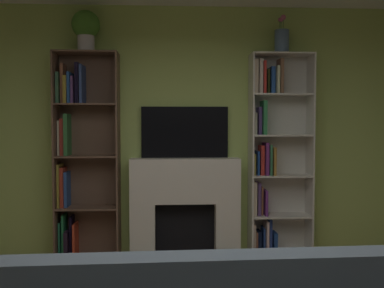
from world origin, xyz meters
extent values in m
cube|color=#AEC964|center=(0.00, 2.69, 1.41)|extent=(5.14, 0.06, 2.82)
cube|color=white|center=(-0.47, 2.53, 0.30)|extent=(0.27, 0.26, 0.61)
cube|color=white|center=(0.47, 2.53, 0.30)|extent=(0.27, 0.26, 0.61)
cube|color=white|center=(0.00, 2.53, 0.86)|extent=(1.22, 0.26, 0.50)
cube|color=black|center=(0.00, 2.62, 0.30)|extent=(0.67, 0.08, 0.61)
cube|color=#4F594C|center=(0.00, 2.25, 0.01)|extent=(1.32, 0.30, 0.03)
cube|color=black|center=(0.00, 2.63, 1.40)|extent=(0.98, 0.06, 0.58)
cube|color=brown|center=(-1.41, 2.51, 1.13)|extent=(0.02, 0.30, 2.27)
cube|color=brown|center=(-0.74, 2.51, 1.13)|extent=(0.02, 0.30, 2.27)
cube|color=brown|center=(-1.07, 2.65, 1.13)|extent=(0.69, 0.02, 2.27)
cube|color=brown|center=(-1.07, 2.51, 0.01)|extent=(0.65, 0.30, 0.02)
cube|color=#1F6F49|center=(-1.38, 2.54, 0.21)|extent=(0.02, 0.19, 0.39)
cube|color=#207240|center=(-1.34, 2.54, 0.26)|extent=(0.02, 0.20, 0.48)
cube|color=black|center=(-1.30, 2.52, 0.17)|extent=(0.04, 0.23, 0.30)
cube|color=black|center=(-1.26, 2.55, 0.24)|extent=(0.02, 0.18, 0.45)
cube|color=#BB3922|center=(-1.22, 2.53, 0.21)|extent=(0.03, 0.22, 0.38)
cube|color=brown|center=(-1.07, 2.51, 0.57)|extent=(0.65, 0.30, 0.02)
cube|color=olive|center=(-1.38, 2.53, 0.81)|extent=(0.02, 0.22, 0.47)
cube|color=#A83523|center=(-1.34, 2.53, 0.79)|extent=(0.04, 0.21, 0.44)
cube|color=#294D8F|center=(-1.30, 2.54, 0.77)|extent=(0.03, 0.20, 0.39)
cube|color=brown|center=(-1.07, 2.51, 1.13)|extent=(0.65, 0.30, 0.02)
cube|color=beige|center=(-1.38, 2.56, 1.34)|extent=(0.02, 0.17, 0.38)
cube|color=#A83529|center=(-1.34, 2.55, 1.34)|extent=(0.04, 0.18, 0.40)
cube|color=#326E38|center=(-1.29, 2.54, 1.37)|extent=(0.04, 0.21, 0.46)
cube|color=brown|center=(-1.07, 2.51, 1.70)|extent=(0.65, 0.30, 0.02)
cube|color=#3A6646|center=(-1.37, 2.53, 1.88)|extent=(0.03, 0.21, 0.33)
cube|color=brown|center=(-1.33, 2.55, 1.93)|extent=(0.03, 0.18, 0.43)
cube|color=olive|center=(-1.29, 2.53, 1.86)|extent=(0.04, 0.22, 0.30)
cube|color=navy|center=(-1.25, 2.52, 1.88)|extent=(0.03, 0.23, 0.33)
cube|color=#613E76|center=(-1.22, 2.53, 1.86)|extent=(0.02, 0.22, 0.29)
cube|color=black|center=(-1.17, 2.54, 1.93)|extent=(0.04, 0.20, 0.44)
cube|color=#334880|center=(-1.12, 2.52, 1.92)|extent=(0.03, 0.25, 0.41)
cube|color=brown|center=(-1.07, 2.51, 2.26)|extent=(0.65, 0.30, 0.02)
cube|color=silver|center=(0.74, 2.51, 1.13)|extent=(0.02, 0.29, 2.27)
cube|color=silver|center=(1.41, 2.51, 1.13)|extent=(0.02, 0.29, 2.27)
cube|color=silver|center=(1.07, 2.65, 1.13)|extent=(0.69, 0.02, 2.27)
cube|color=silver|center=(1.07, 2.51, 0.01)|extent=(0.65, 0.29, 0.02)
cube|color=beige|center=(0.77, 2.54, 0.19)|extent=(0.03, 0.21, 0.35)
cube|color=brown|center=(0.80, 2.55, 0.14)|extent=(0.02, 0.19, 0.25)
cube|color=black|center=(0.84, 2.56, 0.15)|extent=(0.04, 0.17, 0.26)
cube|color=navy|center=(0.89, 2.56, 0.16)|extent=(0.02, 0.17, 0.29)
cube|color=beige|center=(0.92, 2.53, 0.21)|extent=(0.02, 0.21, 0.38)
cube|color=navy|center=(0.96, 2.55, 0.21)|extent=(0.03, 0.18, 0.39)
cube|color=navy|center=(1.02, 2.55, 0.14)|extent=(0.04, 0.18, 0.24)
cube|color=silver|center=(1.07, 2.51, 0.45)|extent=(0.65, 0.29, 0.02)
cube|color=beige|center=(0.77, 2.52, 0.65)|extent=(0.03, 0.23, 0.38)
cube|color=#513A6D|center=(0.83, 2.54, 0.65)|extent=(0.03, 0.21, 0.37)
cube|color=#9A5C40|center=(0.86, 2.55, 0.62)|extent=(0.02, 0.17, 0.32)
cube|color=#642B7A|center=(0.90, 2.53, 0.60)|extent=(0.03, 0.22, 0.28)
cube|color=silver|center=(1.07, 2.51, 0.91)|extent=(0.65, 0.29, 0.02)
cube|color=olive|center=(0.77, 2.54, 1.04)|extent=(0.03, 0.19, 0.24)
cube|color=navy|center=(0.81, 2.54, 1.05)|extent=(0.02, 0.20, 0.27)
cube|color=#B92F27|center=(0.86, 2.55, 1.08)|extent=(0.04, 0.18, 0.33)
cube|color=#632767|center=(0.91, 2.53, 1.10)|extent=(0.04, 0.22, 0.36)
cube|color=#326C44|center=(0.95, 2.53, 1.09)|extent=(0.02, 0.22, 0.34)
cube|color=olive|center=(0.99, 2.53, 1.07)|extent=(0.03, 0.23, 0.31)
cube|color=silver|center=(1.07, 2.51, 1.36)|extent=(0.65, 0.29, 0.02)
cube|color=beige|center=(0.78, 2.55, 1.49)|extent=(0.04, 0.17, 0.24)
cube|color=#523C79|center=(0.84, 2.56, 1.52)|extent=(0.03, 0.17, 0.31)
cube|color=#2D8048|center=(0.88, 2.53, 1.56)|extent=(0.04, 0.23, 0.38)
cube|color=silver|center=(1.07, 2.51, 1.82)|extent=(0.65, 0.29, 0.02)
cube|color=beige|center=(0.78, 2.53, 2.01)|extent=(0.04, 0.21, 0.38)
cube|color=beige|center=(0.83, 2.54, 2.02)|extent=(0.04, 0.20, 0.38)
cube|color=red|center=(0.88, 2.53, 2.00)|extent=(0.03, 0.22, 0.36)
cube|color=black|center=(0.92, 2.54, 1.96)|extent=(0.03, 0.19, 0.27)
cube|color=#244C98|center=(0.97, 2.55, 1.97)|extent=(0.04, 0.18, 0.30)
cube|color=beige|center=(1.02, 2.52, 1.98)|extent=(0.03, 0.23, 0.30)
cube|color=brown|center=(1.07, 2.54, 2.02)|extent=(0.04, 0.19, 0.39)
cube|color=silver|center=(1.07, 2.51, 2.26)|extent=(0.65, 0.29, 0.02)
cylinder|color=silver|center=(-1.07, 2.51, 2.36)|extent=(0.18, 0.18, 0.17)
sphere|color=#457F28|center=(-1.07, 2.51, 2.56)|extent=(0.30, 0.30, 0.30)
cylinder|color=slate|center=(1.07, 2.51, 2.40)|extent=(0.16, 0.16, 0.26)
cylinder|color=#4C7F3F|center=(1.09, 2.52, 2.60)|extent=(0.01, 0.01, 0.14)
sphere|color=#D1618B|center=(1.09, 2.52, 2.67)|extent=(0.06, 0.06, 0.06)
cylinder|color=#4C7F3F|center=(1.06, 2.47, 2.58)|extent=(0.01, 0.01, 0.11)
sphere|color=#D1618B|center=(1.06, 2.47, 2.63)|extent=(0.05, 0.05, 0.05)
cylinder|color=#4C7F3F|center=(1.05, 2.49, 2.58)|extent=(0.01, 0.01, 0.11)
sphere|color=#D1618B|center=(1.05, 2.49, 2.64)|extent=(0.04, 0.04, 0.04)
camera|label=1|loc=(-0.17, -2.17, 1.49)|focal=39.56mm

